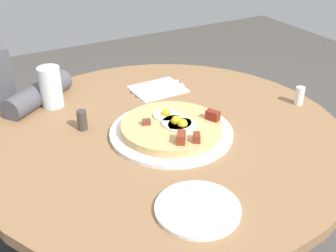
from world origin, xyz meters
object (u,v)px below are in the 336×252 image
at_px(breakfast_pizza, 172,126).
at_px(knife, 155,86).
at_px(pepper_shaker, 82,120).
at_px(salt_shaker, 300,96).
at_px(dining_table, 165,181).
at_px(pizza_plate, 171,132).
at_px(fork, 160,90).
at_px(water_glass, 51,87).
at_px(bread_plate, 198,209).

bearing_deg(breakfast_pizza, knife, 161.08).
bearing_deg(pepper_shaker, salt_shaker, 74.65).
height_order(dining_table, pizza_plate, pizza_plate).
distance_m(dining_table, fork, 0.32).
bearing_deg(water_glass, fork, 78.38).
height_order(salt_shaker, pepper_shaker, same).
height_order(dining_table, bread_plate, bread_plate).
bearing_deg(bread_plate, knife, 160.65).
xyz_separation_m(dining_table, pepper_shaker, (-0.12, -0.20, 0.21)).
distance_m(pizza_plate, salt_shaker, 0.44).
bearing_deg(dining_table, pepper_shaker, -120.76).
height_order(pizza_plate, knife, pizza_plate).
bearing_deg(knife, water_glass, 173.09).
bearing_deg(pizza_plate, pepper_shaker, -125.42).
distance_m(dining_table, breakfast_pizza, 0.21).
bearing_deg(pizza_plate, breakfast_pizza, 44.38).
height_order(fork, water_glass, water_glass).
height_order(pizza_plate, salt_shaker, salt_shaker).
bearing_deg(salt_shaker, dining_table, -97.54).
distance_m(breakfast_pizza, bread_plate, 0.32).
relative_size(pizza_plate, water_glass, 2.67).
bearing_deg(water_glass, dining_table, 37.28).
xyz_separation_m(pizza_plate, water_glass, (-0.33, -0.24, 0.06)).
bearing_deg(knife, fork, -90.00).
bearing_deg(fork, knife, 90.00).
distance_m(bread_plate, fork, 0.60).
relative_size(fork, salt_shaker, 3.12).
relative_size(pizza_plate, breakfast_pizza, 1.22).
bearing_deg(knife, salt_shaker, -45.42).
xyz_separation_m(salt_shaker, pepper_shaker, (-0.18, -0.65, -0.00)).
bearing_deg(fork, salt_shaker, -42.18).
bearing_deg(water_glass, pizza_plate, 35.63).
distance_m(dining_table, salt_shaker, 0.50).
xyz_separation_m(breakfast_pizza, water_glass, (-0.33, -0.24, 0.04)).
bearing_deg(pizza_plate, bread_plate, -19.33).
xyz_separation_m(breakfast_pizza, pepper_shaker, (-0.15, -0.21, 0.00)).
distance_m(breakfast_pizza, water_glass, 0.41).
relative_size(pizza_plate, salt_shaker, 5.90).
height_order(knife, salt_shaker, salt_shaker).
bearing_deg(pizza_plate, knife, 160.62).
bearing_deg(salt_shaker, knife, -134.27).
bearing_deg(salt_shaker, water_glass, -118.14).
bearing_deg(knife, breakfast_pizza, -110.07).
distance_m(water_glass, pepper_shaker, 0.19).
xyz_separation_m(bread_plate, pepper_shaker, (-0.45, -0.10, 0.02)).
height_order(breakfast_pizza, knife, breakfast_pizza).
relative_size(breakfast_pizza, knife, 1.55).
xyz_separation_m(knife, water_glass, (-0.03, -0.34, 0.06)).
distance_m(pizza_plate, water_glass, 0.41).
bearing_deg(water_glass, bread_plate, 11.78).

